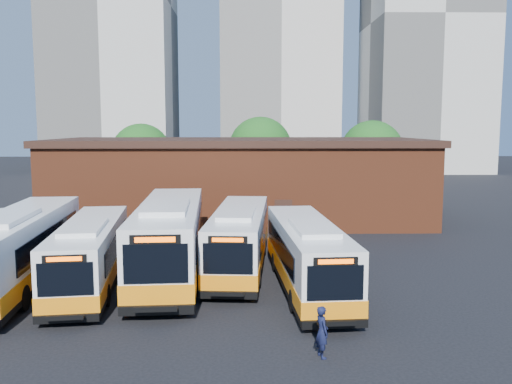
{
  "coord_description": "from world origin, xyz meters",
  "views": [
    {
      "loc": [
        0.36,
        -22.56,
        7.4
      ],
      "look_at": [
        0.98,
        6.98,
        3.79
      ],
      "focal_mm": 38.0,
      "sensor_mm": 36.0,
      "label": 1
    }
  ],
  "objects_px": {
    "bus_west": "(90,256)",
    "transit_worker": "(322,332)",
    "bus_east": "(307,258)",
    "bus_mideast": "(240,241)",
    "bus_midwest": "(170,241)",
    "bus_farwest": "(19,252)"
  },
  "relations": [
    {
      "from": "bus_midwest",
      "to": "transit_worker",
      "type": "height_order",
      "value": "bus_midwest"
    },
    {
      "from": "bus_mideast",
      "to": "transit_worker",
      "type": "height_order",
      "value": "bus_mideast"
    },
    {
      "from": "bus_west",
      "to": "bus_midwest",
      "type": "bearing_deg",
      "value": 21.03
    },
    {
      "from": "bus_farwest",
      "to": "bus_west",
      "type": "height_order",
      "value": "bus_farwest"
    },
    {
      "from": "bus_mideast",
      "to": "transit_worker",
      "type": "xyz_separation_m",
      "value": [
        2.74,
        -10.93,
        -0.64
      ]
    },
    {
      "from": "bus_mideast",
      "to": "bus_east",
      "type": "bearing_deg",
      "value": -44.23
    },
    {
      "from": "bus_midwest",
      "to": "transit_worker",
      "type": "relative_size",
      "value": 8.3
    },
    {
      "from": "bus_east",
      "to": "transit_worker",
      "type": "xyz_separation_m",
      "value": [
        -0.37,
        -7.42,
        -0.6
      ]
    },
    {
      "from": "bus_midwest",
      "to": "bus_west",
      "type": "bearing_deg",
      "value": -155.47
    },
    {
      "from": "bus_west",
      "to": "bus_farwest",
      "type": "bearing_deg",
      "value": 173.33
    },
    {
      "from": "transit_worker",
      "to": "bus_farwest",
      "type": "bearing_deg",
      "value": 41.36
    },
    {
      "from": "bus_east",
      "to": "transit_worker",
      "type": "distance_m",
      "value": 7.45
    },
    {
      "from": "bus_west",
      "to": "bus_midwest",
      "type": "height_order",
      "value": "bus_midwest"
    },
    {
      "from": "bus_midwest",
      "to": "transit_worker",
      "type": "distance_m",
      "value": 11.69
    },
    {
      "from": "bus_mideast",
      "to": "bus_east",
      "type": "height_order",
      "value": "bus_mideast"
    },
    {
      "from": "bus_east",
      "to": "transit_worker",
      "type": "relative_size",
      "value": 6.97
    },
    {
      "from": "bus_west",
      "to": "transit_worker",
      "type": "xyz_separation_m",
      "value": [
        9.63,
        -8.06,
        -0.57
      ]
    },
    {
      "from": "bus_farwest",
      "to": "bus_east",
      "type": "distance_m",
      "value": 13.28
    },
    {
      "from": "bus_east",
      "to": "transit_worker",
      "type": "height_order",
      "value": "bus_east"
    },
    {
      "from": "bus_midwest",
      "to": "transit_worker",
      "type": "bearing_deg",
      "value": -61.21
    },
    {
      "from": "bus_farwest",
      "to": "bus_midwest",
      "type": "distance_m",
      "value": 6.96
    },
    {
      "from": "bus_midwest",
      "to": "bus_mideast",
      "type": "distance_m",
      "value": 3.61
    }
  ]
}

